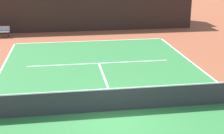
% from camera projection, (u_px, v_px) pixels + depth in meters
% --- Properties ---
extents(ground_plane, '(80.00, 80.00, 0.00)m').
position_uv_depth(ground_plane, '(117.00, 111.00, 13.18)').
color(ground_plane, brown).
extents(court_surface, '(11.00, 24.00, 0.01)m').
position_uv_depth(court_surface, '(117.00, 111.00, 13.18)').
color(court_surface, '#2D7238').
rests_on(court_surface, ground_plane).
extents(baseline_far, '(11.00, 0.10, 0.00)m').
position_uv_depth(baseline_far, '(90.00, 41.00, 24.40)').
color(baseline_far, white).
rests_on(baseline_far, court_surface).
extents(service_line_far, '(8.26, 0.10, 0.00)m').
position_uv_depth(service_line_far, '(99.00, 63.00, 19.19)').
color(service_line_far, white).
rests_on(service_line_far, court_surface).
extents(centre_service_line, '(0.10, 6.40, 0.00)m').
position_uv_depth(centre_service_line, '(106.00, 82.00, 16.18)').
color(centre_service_line, white).
rests_on(centre_service_line, court_surface).
extents(back_wall, '(18.45, 0.30, 2.81)m').
position_uv_depth(back_wall, '(86.00, 14.00, 27.57)').
color(back_wall, black).
rests_on(back_wall, ground_plane).
extents(stands_tier_lower, '(18.45, 2.40, 3.39)m').
position_uv_depth(stands_tier_lower, '(85.00, 9.00, 28.75)').
color(stands_tier_lower, '#9E9E99').
rests_on(stands_tier_lower, ground_plane).
extents(tennis_net, '(11.08, 0.08, 1.07)m').
position_uv_depth(tennis_net, '(117.00, 99.00, 13.02)').
color(tennis_net, black).
rests_on(tennis_net, court_surface).
extents(player_bench, '(1.50, 0.40, 0.85)m').
position_uv_depth(player_bench, '(0.00, 31.00, 25.44)').
color(player_bench, '#99999E').
rests_on(player_bench, ground_plane).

